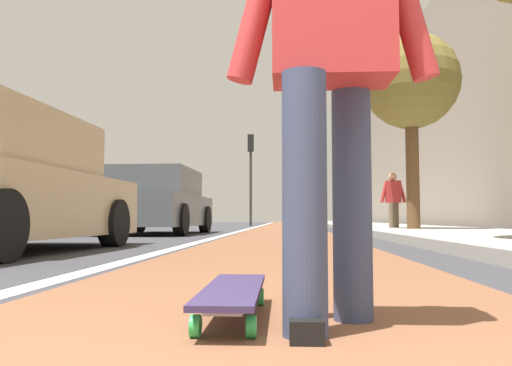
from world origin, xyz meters
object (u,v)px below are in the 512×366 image
(parked_car_mid, at_px, (157,203))
(traffic_light, at_px, (251,163))
(pedestrian_distant, at_px, (393,198))
(street_tree_mid, at_px, (411,83))
(skateboard, at_px, (233,293))
(skater_person, at_px, (330,48))

(parked_car_mid, distance_m, traffic_light, 12.67)
(parked_car_mid, height_order, pedestrian_distant, same)
(parked_car_mid, distance_m, pedestrian_distant, 5.75)
(street_tree_mid, distance_m, pedestrian_distant, 2.86)
(parked_car_mid, distance_m, street_tree_mid, 6.42)
(street_tree_mid, relative_size, pedestrian_distant, 3.06)
(traffic_light, xyz_separation_m, street_tree_mid, (-12.45, -4.55, 0.47))
(traffic_light, bearing_deg, skateboard, -176.04)
(skater_person, height_order, pedestrian_distant, skater_person)
(skateboard, relative_size, street_tree_mid, 0.18)
(skater_person, bearing_deg, parked_car_mid, 17.32)
(skater_person, height_order, street_tree_mid, street_tree_mid)
(traffic_light, bearing_deg, parked_car_mid, 174.12)
(pedestrian_distant, bearing_deg, skater_person, 167.83)
(skateboard, distance_m, traffic_light, 22.67)
(traffic_light, height_order, street_tree_mid, street_tree_mid)
(skateboard, xyz_separation_m, traffic_light, (22.43, 1.55, 2.87))
(traffic_light, distance_m, street_tree_mid, 13.26)
(skateboard, height_order, skater_person, skater_person)
(skater_person, xyz_separation_m, parked_car_mid, (10.18, 3.18, -0.22))
(parked_car_mid, bearing_deg, traffic_light, -5.88)
(street_tree_mid, bearing_deg, pedestrian_distant, 9.07)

